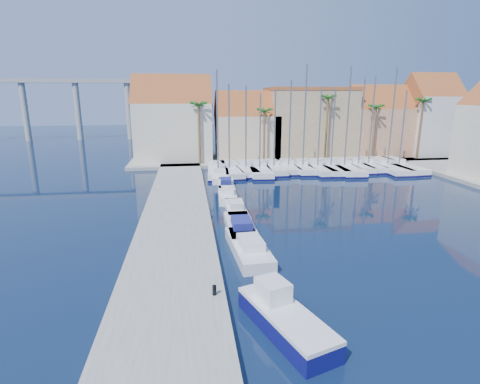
# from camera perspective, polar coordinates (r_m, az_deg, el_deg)

# --- Properties ---
(ground) EXTENTS (260.00, 260.00, 0.00)m
(ground) POSITION_cam_1_polar(r_m,az_deg,el_deg) (20.14, 16.83, -18.35)
(ground) COLOR #081931
(ground) RESTS_ON ground
(quay_west) EXTENTS (6.00, 77.00, 0.50)m
(quay_west) POSITION_cam_1_polar(r_m,az_deg,el_deg) (30.59, -9.89, -5.72)
(quay_west) COLOR gray
(quay_west) RESTS_ON ground
(shore_north) EXTENTS (54.00, 16.00, 0.50)m
(shore_north) POSITION_cam_1_polar(r_m,az_deg,el_deg) (66.47, 7.70, 5.35)
(shore_north) COLOR gray
(shore_north) RESTS_ON ground
(bollard) EXTENTS (0.22, 0.22, 0.54)m
(bollard) POSITION_cam_1_polar(r_m,az_deg,el_deg) (20.41, -3.93, -14.70)
(bollard) COLOR black
(bollard) RESTS_ON quay_west
(fishing_boat) EXTENTS (3.77, 6.22, 2.07)m
(fishing_boat) POSITION_cam_1_polar(r_m,az_deg,el_deg) (18.54, 6.68, -18.37)
(fishing_boat) COLOR #0F0F58
(fishing_boat) RESTS_ON ground
(motorboat_west_0) EXTENTS (2.60, 6.89, 1.40)m
(motorboat_west_0) POSITION_cam_1_polar(r_m,az_deg,el_deg) (26.21, 1.32, -8.42)
(motorboat_west_0) COLOR white
(motorboat_west_0) RESTS_ON ground
(motorboat_west_1) EXTENTS (2.17, 6.64, 1.40)m
(motorboat_west_1) POSITION_cam_1_polar(r_m,az_deg,el_deg) (29.95, 0.10, -5.41)
(motorboat_west_1) COLOR white
(motorboat_west_1) RESTS_ON ground
(motorboat_west_2) EXTENTS (1.91, 5.46, 1.40)m
(motorboat_west_2) POSITION_cam_1_polar(r_m,az_deg,el_deg) (34.63, -0.67, -2.62)
(motorboat_west_2) COLOR white
(motorboat_west_2) RESTS_ON ground
(motorboat_west_3) EXTENTS (2.24, 5.85, 1.40)m
(motorboat_west_3) POSITION_cam_1_polar(r_m,az_deg,el_deg) (39.67, -1.93, -0.39)
(motorboat_west_3) COLOR white
(motorboat_west_3) RESTS_ON ground
(motorboat_west_4) EXTENTS (2.27, 5.65, 1.40)m
(motorboat_west_4) POSITION_cam_1_polar(r_m,az_deg,el_deg) (43.96, -2.15, 1.09)
(motorboat_west_4) COLOR white
(motorboat_west_4) RESTS_ON ground
(motorboat_west_5) EXTENTS (2.37, 6.53, 1.40)m
(motorboat_west_5) POSITION_cam_1_polar(r_m,az_deg,el_deg) (49.00, -3.10, 2.48)
(motorboat_west_5) COLOR white
(motorboat_west_5) RESTS_ON ground
(motorboat_west_6) EXTENTS (1.83, 5.34, 1.40)m
(motorboat_west_6) POSITION_cam_1_polar(r_m,az_deg,el_deg) (54.00, -3.44, 3.61)
(motorboat_west_6) COLOR white
(motorboat_west_6) RESTS_ON ground
(sailboat_0) EXTENTS (3.46, 10.64, 13.90)m
(sailboat_0) POSITION_cam_1_polar(r_m,az_deg,el_deg) (52.22, -3.37, 3.33)
(sailboat_0) COLOR white
(sailboat_0) RESTS_ON ground
(sailboat_1) EXTENTS (3.42, 10.44, 12.16)m
(sailboat_1) POSITION_cam_1_polar(r_m,az_deg,el_deg) (52.58, -1.75, 3.41)
(sailboat_1) COLOR white
(sailboat_1) RESTS_ON ground
(sailboat_2) EXTENTS (2.92, 9.38, 11.92)m
(sailboat_2) POSITION_cam_1_polar(r_m,az_deg,el_deg) (53.16, 0.77, 3.55)
(sailboat_2) COLOR white
(sailboat_2) RESTS_ON ground
(sailboat_3) EXTENTS (3.64, 11.02, 11.01)m
(sailboat_3) POSITION_cam_1_polar(r_m,az_deg,el_deg) (53.12, 2.92, 3.49)
(sailboat_3) COLOR white
(sailboat_3) RESTS_ON ground
(sailboat_4) EXTENTS (2.46, 8.88, 11.45)m
(sailboat_4) POSITION_cam_1_polar(r_m,az_deg,el_deg) (54.10, 5.04, 3.69)
(sailboat_4) COLOR white
(sailboat_4) RESTS_ON ground
(sailboat_5) EXTENTS (2.28, 8.26, 12.75)m
(sailboat_5) POSITION_cam_1_polar(r_m,az_deg,el_deg) (54.82, 7.28, 3.81)
(sailboat_5) COLOR white
(sailboat_5) RESTS_ON ground
(sailboat_6) EXTENTS (2.92, 8.92, 14.76)m
(sailboat_6) POSITION_cam_1_polar(r_m,az_deg,el_deg) (55.00, 9.41, 3.79)
(sailboat_6) COLOR white
(sailboat_6) RESTS_ON ground
(sailboat_7) EXTENTS (3.20, 10.15, 11.74)m
(sailboat_7) POSITION_cam_1_polar(r_m,az_deg,el_deg) (55.15, 11.49, 3.64)
(sailboat_7) COLOR white
(sailboat_7) RESTS_ON ground
(sailboat_8) EXTENTS (2.94, 10.39, 11.77)m
(sailboat_8) POSITION_cam_1_polar(r_m,az_deg,el_deg) (55.87, 13.45, 3.67)
(sailboat_8) COLOR white
(sailboat_8) RESTS_ON ground
(sailboat_9) EXTENTS (3.83, 11.78, 14.50)m
(sailboat_9) POSITION_cam_1_polar(r_m,az_deg,el_deg) (56.68, 15.36, 3.72)
(sailboat_9) COLOR white
(sailboat_9) RESTS_ON ground
(sailboat_10) EXTENTS (3.02, 9.16, 12.89)m
(sailboat_10) POSITION_cam_1_polar(r_m,az_deg,el_deg) (58.28, 17.38, 3.88)
(sailboat_10) COLOR white
(sailboat_10) RESTS_ON ground
(sailboat_11) EXTENTS (2.44, 9.07, 13.30)m
(sailboat_11) POSITION_cam_1_polar(r_m,az_deg,el_deg) (59.05, 18.70, 3.91)
(sailboat_11) COLOR white
(sailboat_11) RESTS_ON ground
(sailboat_12) EXTENTS (3.45, 11.94, 14.45)m
(sailboat_12) POSITION_cam_1_polar(r_m,az_deg,el_deg) (59.44, 21.23, 3.73)
(sailboat_12) COLOR white
(sailboat_12) RESTS_ON ground
(sailboat_13) EXTENTS (3.68, 11.80, 11.35)m
(sailboat_13) POSITION_cam_1_polar(r_m,az_deg,el_deg) (60.35, 22.68, 3.71)
(sailboat_13) COLOR white
(sailboat_13) RESTS_ON ground
(building_0) EXTENTS (12.30, 9.00, 13.50)m
(building_0) POSITION_cam_1_polar(r_m,az_deg,el_deg) (62.39, -10.14, 10.46)
(building_0) COLOR beige
(building_0) RESTS_ON shore_north
(building_1) EXTENTS (10.30, 8.00, 11.00)m
(building_1) POSITION_cam_1_polar(r_m,az_deg,el_deg) (63.19, 1.00, 9.61)
(building_1) COLOR #C8AF8D
(building_1) RESTS_ON shore_north
(building_2) EXTENTS (14.20, 10.20, 11.50)m
(building_2) POSITION_cam_1_polar(r_m,az_deg,el_deg) (66.66, 10.41, 10.47)
(building_2) COLOR tan
(building_2) RESTS_ON shore_north
(building_3) EXTENTS (10.30, 8.00, 12.00)m
(building_3) POSITION_cam_1_polar(r_m,az_deg,el_deg) (70.44, 20.11, 9.72)
(building_3) COLOR tan
(building_3) RESTS_ON shore_north
(building_4) EXTENTS (8.30, 8.00, 14.00)m
(building_4) POSITION_cam_1_polar(r_m,az_deg,el_deg) (74.15, 26.81, 10.11)
(building_4) COLOR silver
(building_4) RESTS_ON shore_north
(palm_0) EXTENTS (2.60, 2.60, 10.15)m
(palm_0) POSITION_cam_1_polar(r_m,az_deg,el_deg) (57.26, -6.33, 12.81)
(palm_0) COLOR brown
(palm_0) RESTS_ON shore_north
(palm_1) EXTENTS (2.60, 2.60, 9.15)m
(palm_1) POSITION_cam_1_polar(r_m,az_deg,el_deg) (58.45, 3.76, 11.97)
(palm_1) COLOR brown
(palm_1) RESTS_ON shore_north
(palm_2) EXTENTS (2.60, 2.60, 11.15)m
(palm_2) POSITION_cam_1_polar(r_m,az_deg,el_deg) (61.19, 13.27, 13.51)
(palm_2) COLOR brown
(palm_2) RESTS_ON shore_north
(palm_3) EXTENTS (2.60, 2.60, 9.65)m
(palm_3) POSITION_cam_1_polar(r_m,az_deg,el_deg) (64.49, 19.99, 11.81)
(palm_3) COLOR brown
(palm_3) RESTS_ON shore_north
(palm_4) EXTENTS (2.60, 2.60, 10.65)m
(palm_4) POSITION_cam_1_polar(r_m,az_deg,el_deg) (68.52, 26.13, 12.12)
(palm_4) COLOR brown
(palm_4) RESTS_ON shore_north
(viaduct) EXTENTS (48.00, 2.20, 14.45)m
(viaduct) POSITION_cam_1_polar(r_m,az_deg,el_deg) (102.15, -26.47, 12.81)
(viaduct) COLOR #9E9E99
(viaduct) RESTS_ON ground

